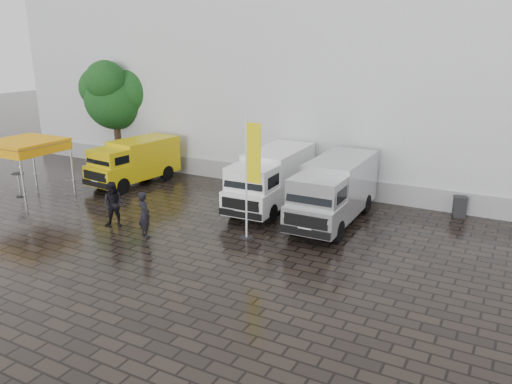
% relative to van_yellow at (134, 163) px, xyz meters
% --- Properties ---
extents(ground, '(120.00, 120.00, 0.00)m').
position_rel_van_yellow_xyz_m(ground, '(8.70, -4.75, -1.19)').
color(ground, black).
rests_on(ground, ground).
extents(exhibition_hall, '(44.00, 16.00, 12.00)m').
position_rel_van_yellow_xyz_m(exhibition_hall, '(10.70, 11.25, 4.81)').
color(exhibition_hall, silver).
rests_on(exhibition_hall, ground).
extents(hall_plinth, '(44.00, 0.15, 1.00)m').
position_rel_van_yellow_xyz_m(hall_plinth, '(10.70, 3.20, -0.69)').
color(hall_plinth, gray).
rests_on(hall_plinth, ground).
extents(van_yellow, '(2.59, 5.38, 2.39)m').
position_rel_van_yellow_xyz_m(van_yellow, '(0.00, 0.00, 0.00)').
color(van_yellow, '#D7BA0B').
rests_on(van_yellow, ground).
extents(van_white, '(2.23, 6.17, 2.64)m').
position_rel_van_yellow_xyz_m(van_white, '(8.38, -0.05, 0.13)').
color(van_white, white).
rests_on(van_white, ground).
extents(van_silver, '(2.12, 6.24, 2.70)m').
position_rel_van_yellow_xyz_m(van_silver, '(11.66, -0.63, 0.15)').
color(van_silver, silver).
rests_on(van_silver, ground).
extents(canopy_tent, '(3.10, 3.10, 2.90)m').
position_rel_van_yellow_xyz_m(canopy_tent, '(-2.99, -4.36, 1.51)').
color(canopy_tent, silver).
rests_on(canopy_tent, ground).
extents(flagpole, '(0.88, 0.50, 4.84)m').
position_rel_van_yellow_xyz_m(flagpole, '(9.44, -3.96, 1.49)').
color(flagpole, black).
rests_on(flagpole, ground).
extents(tree, '(3.75, 3.88, 6.73)m').
position_rel_van_yellow_xyz_m(tree, '(-4.21, 3.39, 3.13)').
color(tree, black).
rests_on(tree, ground).
extents(cocktail_table, '(0.60, 0.60, 1.20)m').
position_rel_van_yellow_xyz_m(cocktail_table, '(-3.59, -4.52, -0.59)').
color(cocktail_table, black).
rests_on(cocktail_table, ground).
extents(wheelie_bin, '(0.68, 0.68, 0.93)m').
position_rel_van_yellow_xyz_m(wheelie_bin, '(16.39, 2.79, -0.73)').
color(wheelie_bin, black).
rests_on(wheelie_bin, ground).
extents(person_front, '(0.81, 0.69, 1.89)m').
position_rel_van_yellow_xyz_m(person_front, '(5.63, -5.79, -0.25)').
color(person_front, black).
rests_on(person_front, ground).
extents(person_tent, '(1.16, 1.04, 1.95)m').
position_rel_van_yellow_xyz_m(person_tent, '(3.72, -5.48, -0.22)').
color(person_tent, black).
rests_on(person_tent, ground).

